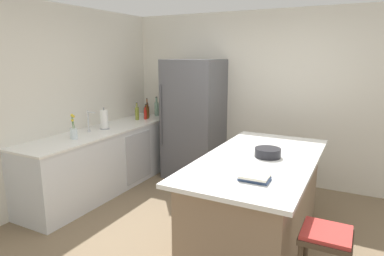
{
  "coord_description": "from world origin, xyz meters",
  "views": [
    {
      "loc": [
        1.2,
        -2.83,
        1.94
      ],
      "look_at": [
        -0.78,
        0.98,
        1.0
      ],
      "focal_mm": 31.18,
      "sensor_mm": 36.0,
      "label": 1
    }
  ],
  "objects_px": {
    "gin_bottle": "(157,108)",
    "refrigerator": "(194,119)",
    "vinegar_bottle": "(147,109)",
    "whiskey_bottle": "(146,113)",
    "olive_oil_bottle": "(137,113)",
    "mixing_bowl": "(268,153)",
    "paper_towel_roll": "(104,120)",
    "bar_stool": "(325,247)",
    "flower_vase": "(74,132)",
    "syrup_bottle": "(148,111)",
    "cookbook_stack": "(255,177)",
    "hot_sauce_bottle": "(145,114)",
    "sink_faucet": "(89,121)",
    "kitchen_island": "(258,199)"
  },
  "relations": [
    {
      "from": "gin_bottle",
      "to": "refrigerator",
      "type": "bearing_deg",
      "value": -12.35
    },
    {
      "from": "vinegar_bottle",
      "to": "whiskey_bottle",
      "type": "xyz_separation_m",
      "value": [
        0.13,
        -0.21,
        -0.02
      ]
    },
    {
      "from": "olive_oil_bottle",
      "to": "mixing_bowl",
      "type": "xyz_separation_m",
      "value": [
        2.46,
        -1.1,
        -0.05
      ]
    },
    {
      "from": "paper_towel_roll",
      "to": "olive_oil_bottle",
      "type": "height_order",
      "value": "paper_towel_roll"
    },
    {
      "from": "bar_stool",
      "to": "olive_oil_bottle",
      "type": "distance_m",
      "value": 3.73
    },
    {
      "from": "olive_oil_bottle",
      "to": "mixing_bowl",
      "type": "height_order",
      "value": "olive_oil_bottle"
    },
    {
      "from": "flower_vase",
      "to": "mixing_bowl",
      "type": "relative_size",
      "value": 1.2
    },
    {
      "from": "syrup_bottle",
      "to": "cookbook_stack",
      "type": "distance_m",
      "value": 3.26
    },
    {
      "from": "whiskey_bottle",
      "to": "refrigerator",
      "type": "bearing_deg",
      "value": 8.2
    },
    {
      "from": "refrigerator",
      "to": "hot_sauce_bottle",
      "type": "xyz_separation_m",
      "value": [
        -0.8,
        -0.2,
        0.05
      ]
    },
    {
      "from": "bar_stool",
      "to": "olive_oil_bottle",
      "type": "xyz_separation_m",
      "value": [
        -3.14,
        1.96,
        0.45
      ]
    },
    {
      "from": "vinegar_bottle",
      "to": "olive_oil_bottle",
      "type": "height_order",
      "value": "vinegar_bottle"
    },
    {
      "from": "cookbook_stack",
      "to": "mixing_bowl",
      "type": "distance_m",
      "value": 0.7
    },
    {
      "from": "vinegar_bottle",
      "to": "mixing_bowl",
      "type": "height_order",
      "value": "vinegar_bottle"
    },
    {
      "from": "refrigerator",
      "to": "bar_stool",
      "type": "relative_size",
      "value": 2.69
    },
    {
      "from": "hot_sauce_bottle",
      "to": "mixing_bowl",
      "type": "relative_size",
      "value": 0.83
    },
    {
      "from": "sink_faucet",
      "to": "olive_oil_bottle",
      "type": "relative_size",
      "value": 1.05
    },
    {
      "from": "flower_vase",
      "to": "mixing_bowl",
      "type": "height_order",
      "value": "flower_vase"
    },
    {
      "from": "cookbook_stack",
      "to": "gin_bottle",
      "type": "bearing_deg",
      "value": 137.34
    },
    {
      "from": "kitchen_island",
      "to": "paper_towel_roll",
      "type": "relative_size",
      "value": 6.93
    },
    {
      "from": "cookbook_stack",
      "to": "mixing_bowl",
      "type": "relative_size",
      "value": 0.93
    },
    {
      "from": "bar_stool",
      "to": "hot_sauce_bottle",
      "type": "bearing_deg",
      "value": 145.89
    },
    {
      "from": "bar_stool",
      "to": "vinegar_bottle",
      "type": "distance_m",
      "value": 3.99
    },
    {
      "from": "bar_stool",
      "to": "mixing_bowl",
      "type": "relative_size",
      "value": 2.62
    },
    {
      "from": "vinegar_bottle",
      "to": "whiskey_bottle",
      "type": "distance_m",
      "value": 0.24
    },
    {
      "from": "paper_towel_roll",
      "to": "olive_oil_bottle",
      "type": "bearing_deg",
      "value": 90.13
    },
    {
      "from": "refrigerator",
      "to": "gin_bottle",
      "type": "bearing_deg",
      "value": 167.65
    },
    {
      "from": "olive_oil_bottle",
      "to": "kitchen_island",
      "type": "bearing_deg",
      "value": -25.93
    },
    {
      "from": "bar_stool",
      "to": "whiskey_bottle",
      "type": "bearing_deg",
      "value": 145.22
    },
    {
      "from": "flower_vase",
      "to": "gin_bottle",
      "type": "height_order",
      "value": "gin_bottle"
    },
    {
      "from": "vinegar_bottle",
      "to": "hot_sauce_bottle",
      "type": "distance_m",
      "value": 0.33
    },
    {
      "from": "gin_bottle",
      "to": "whiskey_bottle",
      "type": "bearing_deg",
      "value": -91.52
    },
    {
      "from": "whiskey_bottle",
      "to": "mixing_bowl",
      "type": "xyz_separation_m",
      "value": [
        2.4,
        -1.27,
        -0.03
      ]
    },
    {
      "from": "gin_bottle",
      "to": "cookbook_stack",
      "type": "height_order",
      "value": "gin_bottle"
    },
    {
      "from": "olive_oil_bottle",
      "to": "vinegar_bottle",
      "type": "bearing_deg",
      "value": 99.66
    },
    {
      "from": "sink_faucet",
      "to": "flower_vase",
      "type": "distance_m",
      "value": 0.39
    },
    {
      "from": "kitchen_island",
      "to": "bar_stool",
      "type": "bearing_deg",
      "value": -47.13
    },
    {
      "from": "sink_faucet",
      "to": "refrigerator",
      "type": "bearing_deg",
      "value": 54.73
    },
    {
      "from": "bar_stool",
      "to": "gin_bottle",
      "type": "height_order",
      "value": "gin_bottle"
    },
    {
      "from": "olive_oil_bottle",
      "to": "syrup_bottle",
      "type": "bearing_deg",
      "value": 85.98
    },
    {
      "from": "paper_towel_roll",
      "to": "mixing_bowl",
      "type": "height_order",
      "value": "paper_towel_roll"
    },
    {
      "from": "sink_faucet",
      "to": "cookbook_stack",
      "type": "distance_m",
      "value": 2.69
    },
    {
      "from": "flower_vase",
      "to": "vinegar_bottle",
      "type": "distance_m",
      "value": 1.79
    },
    {
      "from": "refrigerator",
      "to": "flower_vase",
      "type": "distance_m",
      "value": 1.9
    },
    {
      "from": "sink_faucet",
      "to": "gin_bottle",
      "type": "xyz_separation_m",
      "value": [
        0.11,
        1.51,
        -0.03
      ]
    },
    {
      "from": "kitchen_island",
      "to": "gin_bottle",
      "type": "xyz_separation_m",
      "value": [
        -2.33,
        1.64,
        0.56
      ]
    },
    {
      "from": "kitchen_island",
      "to": "syrup_bottle",
      "type": "xyz_separation_m",
      "value": [
        -2.38,
        1.44,
        0.54
      ]
    },
    {
      "from": "flower_vase",
      "to": "cookbook_stack",
      "type": "xyz_separation_m",
      "value": [
        2.48,
        -0.39,
        -0.05
      ]
    },
    {
      "from": "sink_faucet",
      "to": "vinegar_bottle",
      "type": "relative_size",
      "value": 0.97
    },
    {
      "from": "bar_stool",
      "to": "cookbook_stack",
      "type": "relative_size",
      "value": 2.83
    }
  ]
}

